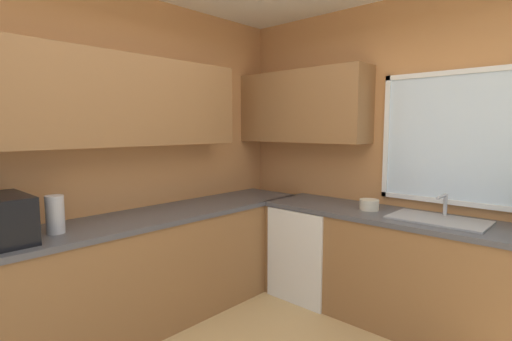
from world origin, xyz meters
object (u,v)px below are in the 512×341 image
dishwasher (312,250)px  bowl (369,205)px  sink_assembly (438,219)px  kettle (55,214)px

dishwasher → bowl: bearing=3.1°
sink_assembly → bowl: size_ratio=4.21×
dishwasher → sink_assembly: 1.21m
dishwasher → bowl: (0.55, 0.03, 0.52)m
bowl → sink_assembly: bearing=0.6°
bowl → kettle: bearing=-119.9°
kettle → bowl: bearing=60.1°
kettle → bowl: (1.19, 2.08, -0.08)m
sink_assembly → bowl: 0.56m
kettle → bowl: kettle is taller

